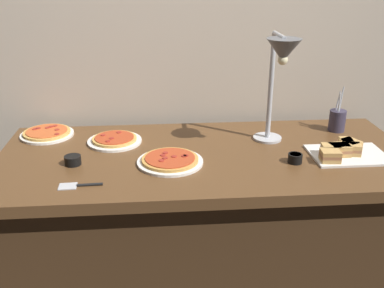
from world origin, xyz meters
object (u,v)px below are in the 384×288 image
Objects in this scene: pizza_plate_front at (115,140)px; utensil_holder at (337,120)px; sauce_cup_near at (295,158)px; sandwich_platter at (343,151)px; sauce_cup_far at (73,160)px; pizza_plate_raised_stand at (47,133)px; pizza_plate_center at (170,161)px; serving_spatula at (78,186)px; heat_lamp at (280,62)px.

pizza_plate_front is 1.14× the size of utensil_holder.
sauce_cup_near is 0.27× the size of utensil_holder.
utensil_holder reaches higher than sandwich_platter.
sauce_cup_far is 1.34m from utensil_holder.
sauce_cup_far is (0.19, -0.36, 0.01)m from pizza_plate_raised_stand.
pizza_plate_center is at bearing 175.97° from sauce_cup_near.
pizza_plate_front is 1.53× the size of serving_spatula.
pizza_plate_center is (0.26, -0.27, 0.00)m from pizza_plate_front.
pizza_plate_center is 0.94m from utensil_holder.
pizza_plate_front and pizza_plate_center have the same top height.
sauce_cup_far is (-1.20, 0.01, -0.00)m from sandwich_platter.
pizza_plate_front is 4.20× the size of sauce_cup_near.
pizza_plate_center reaches higher than serving_spatula.
sauce_cup_near is at bearing -4.03° from pizza_plate_center.
heat_lamp is at bearing -150.36° from utensil_holder.
heat_lamp is at bearing 19.32° from serving_spatula.
pizza_plate_center is at bearing 26.88° from serving_spatula.
sauce_cup_near reaches higher than sauce_cup_far.
sauce_cup_far reaches higher than pizza_plate_raised_stand.
pizza_plate_center and pizza_plate_raised_stand have the same top height.
sandwich_platter is 1.98× the size of serving_spatula.
heat_lamp is at bearing -13.74° from pizza_plate_raised_stand.
utensil_holder is at bearing 29.64° from heat_lamp.
sauce_cup_far is (-0.16, -0.24, 0.01)m from pizza_plate_front.
sauce_cup_far is at bearing 179.54° from sandwich_platter.
heat_lamp is 0.57m from utensil_holder.
utensil_holder is (0.88, 0.33, 0.05)m from pizza_plate_center.
heat_lamp reaches higher than sandwich_platter.
sauce_cup_near is (1.15, -0.42, 0.01)m from pizza_plate_raised_stand.
pizza_plate_raised_stand is at bearing 166.26° from heat_lamp.
pizza_plate_front is at bearing 76.84° from serving_spatula.
utensil_holder reaches higher than pizza_plate_front.
sauce_cup_far reaches higher than serving_spatula.
pizza_plate_center is at bearing -45.45° from pizza_plate_front.
sauce_cup_far reaches higher than pizza_plate_center.
utensil_holder is (1.49, -0.05, 0.05)m from pizza_plate_raised_stand.
pizza_plate_raised_stand is (-1.10, 0.27, -0.40)m from heat_lamp.
sauce_cup_near is 0.36× the size of serving_spatula.
heat_lamp is 1.00m from sauce_cup_far.
pizza_plate_center is 1.69× the size of serving_spatula.
utensil_holder is at bearing 20.88° from pizza_plate_center.
heat_lamp is 2.00× the size of pizza_plate_raised_stand.
pizza_plate_center is 0.42m from sauce_cup_far.
utensil_holder reaches higher than pizza_plate_raised_stand.
heat_lamp is 0.64m from pizza_plate_center.
sandwich_platter reaches higher than serving_spatula.
pizza_plate_center is 0.85× the size of sandwich_platter.
sauce_cup_far is (-0.42, 0.02, 0.01)m from pizza_plate_center.
sandwich_platter reaches higher than sauce_cup_far.
sandwich_platter is 1.16m from serving_spatula.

